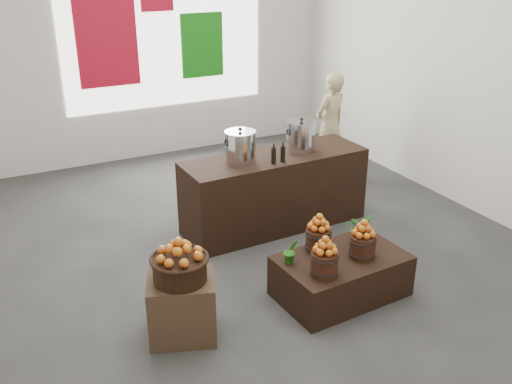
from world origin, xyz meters
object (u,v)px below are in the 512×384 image
stock_pot_center (301,137)px  shopper (330,125)px  crate (182,308)px  stock_pot_left (240,148)px  counter (275,191)px  display_table (341,276)px  wicker_basket (180,269)px

stock_pot_center → shopper: bearing=43.3°
crate → stock_pot_left: size_ratio=1.65×
shopper → counter: bearing=21.6°
stock_pot_center → shopper: shopper is taller
display_table → stock_pot_left: stock_pot_left is taller
wicker_basket → counter: (1.75, 1.52, -0.22)m
wicker_basket → stock_pot_center: stock_pot_center is taller
crate → display_table: size_ratio=0.46×
counter → display_table: bearing=-97.1°
crate → display_table: 1.60m
wicker_basket → display_table: bearing=-3.8°
crate → stock_pot_left: (1.30, 1.50, 0.79)m
wicker_basket → stock_pot_left: (1.30, 1.50, 0.41)m
crate → shopper: (3.29, 2.65, 0.48)m
counter → stock_pot_center: stock_pot_center is taller
wicker_basket → stock_pot_center: size_ratio=1.32×
stock_pot_center → shopper: 1.67m
crate → stock_pot_center: stock_pot_center is taller
display_table → counter: 1.65m
display_table → shopper: bearing=55.0°
wicker_basket → stock_pot_left: size_ratio=1.32×
counter → shopper: bearing=34.7°
wicker_basket → shopper: size_ratio=0.30×
counter → stock_pot_left: (-0.45, -0.01, 0.62)m
wicker_basket → shopper: shopper is taller
wicker_basket → counter: size_ratio=0.20×
crate → display_table: (1.59, -0.11, -0.07)m
wicker_basket → display_table: 1.66m
display_table → counter: counter is taller
display_table → stock_pot_center: size_ratio=3.57×
stock_pot_left → shopper: bearing=29.8°
crate → wicker_basket: bearing=0.0°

